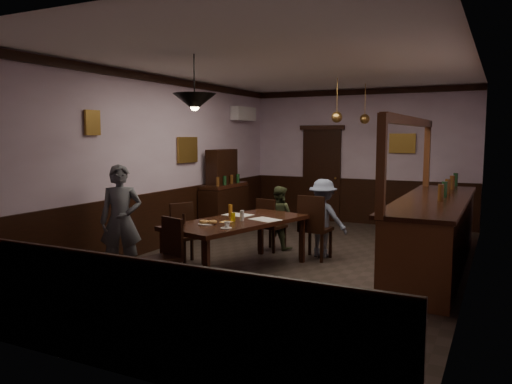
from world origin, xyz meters
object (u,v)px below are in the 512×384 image
Objects in this scene: person_standing at (121,221)px; soda_can at (233,217)px; chair_side at (185,231)px; pendant_brass_mid at (337,117)px; sideboard at (224,199)px; coffee_cup at (227,224)px; person_seated_left at (279,217)px; chair_far_right at (314,225)px; pendant_brass_far at (365,119)px; bar_counter at (433,232)px; pendant_iron at (195,102)px; chair_near at (166,252)px; dining_table at (237,225)px; chair_far_left at (269,222)px; person_seated_right at (323,218)px.

soda_can is (1.31, 0.84, 0.03)m from person_standing.
chair_side is 1.15× the size of pendant_brass_mid.
pendant_brass_mid is (2.31, 0.13, 1.62)m from sideboard.
coffee_cup is at bearing -98.38° from pendant_brass_mid.
person_seated_left is 1.36× the size of pendant_brass_mid.
chair_far_right is 1.82m from coffee_cup.
pendant_brass_far reaches higher than coffee_cup.
bar_counter is 5.53× the size of pendant_iron.
chair_near is at bearing -111.53° from coffee_cup.
dining_table is 1.62m from person_seated_left.
sideboard is (-1.34, 3.76, 0.16)m from chair_near.
pendant_iron reaches higher than coffee_cup.
dining_table is 19.83× the size of soda_can.
sideboard is (-0.34, 3.43, -0.11)m from person_standing.
pendant_brass_mid is at bearing -108.74° from person_seated_left.
person_standing is (-1.21, -2.30, 0.29)m from chair_far_left.
pendant_iron is at bearing -103.96° from pendant_brass_mid.
pendant_brass_far is at bearing 123.91° from bar_counter.
chair_far_right is at bearing -33.00° from chair_side.
chair_near is at bearing 98.39° from chair_far_left.
person_seated_left is 1.84m from sideboard.
chair_far_left is 1.26× the size of pendant_iron.
person_seated_right is at bearing 84.06° from chair_near.
person_seated_left is at bearing -124.80° from pendant_brass_mid.
pendant_brass_far is (0.08, 2.74, 1.73)m from chair_far_right.
sideboard is (-1.55, 1.14, 0.18)m from chair_far_left.
bar_counter is 4.90× the size of pendant_brass_mid.
person_standing is at bearing -149.44° from bar_counter.
chair_side is at bearing -73.38° from sideboard.
person_seated_right is 15.85× the size of coffee_cup.
person_seated_left is (0.89, 1.56, 0.04)m from chair_side.
pendant_brass_mid is at bearing -81.58° from chair_far_right.
chair_far_right is at bearing 164.44° from person_seated_left.
pendant_brass_far is (2.17, 4.80, 1.51)m from person_standing.
pendant_iron is (-0.20, -0.77, 1.71)m from dining_table.
sideboard is 4.36m from bar_counter.
person_seated_right is at bearing -81.69° from pendant_brass_mid.
chair_near is at bearing -104.80° from soda_can.
pendant_brass_mid and pendant_brass_far have the same top height.
person_seated_right is at bearing 64.76° from pendant_iron.
pendant_brass_mid reaches higher than soda_can.
chair_side is at bearing 45.12° from person_seated_right.
pendant_brass_far is (0.96, 2.50, 1.80)m from chair_far_left.
pendant_iron and pendant_brass_mid have the same top height.
pendant_brass_far reaches higher than bar_counter.
chair_side is 1.80m from person_seated_left.
coffee_cup is 3.06m from bar_counter.
chair_far_right is (0.77, 1.11, -0.12)m from dining_table.
pendant_brass_far is (0.84, 3.85, 1.61)m from dining_table.
bar_counter is at bearing -174.05° from person_seated_right.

